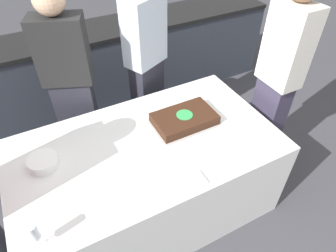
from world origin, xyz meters
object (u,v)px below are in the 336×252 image
object	(u,v)px
person_seated_right	(278,80)
plate_stack	(43,162)
cake	(184,119)
wine_glass	(34,233)
person_cutting_cake	(146,66)
person_standing_back	(71,88)

from	to	relation	value
person_seated_right	plate_stack	bearing A→B (deg)	-94.13
cake	plate_stack	distance (m)	1.01
wine_glass	cake	bearing A→B (deg)	22.98
cake	person_cutting_cake	distance (m)	0.67
cake	plate_stack	xyz separation A→B (m)	(-1.01, 0.05, -0.00)
plate_stack	person_seated_right	size ratio (longest dim) A/B	0.11
person_seated_right	person_standing_back	world-z (taller)	person_seated_right
wine_glass	person_cutting_cake	distance (m)	1.61
cake	plate_stack	bearing A→B (deg)	176.91
person_standing_back	plate_stack	bearing A→B (deg)	81.92
plate_stack	wine_glass	bearing A→B (deg)	-102.71
person_seated_right	wine_glass	bearing A→B (deg)	-78.19
cake	person_cutting_cake	size ratio (longest dim) A/B	0.29
person_seated_right	person_cutting_cake	bearing A→B (deg)	-133.03
plate_stack	person_standing_back	bearing A→B (deg)	59.94
person_cutting_cake	wine_glass	bearing A→B (deg)	19.94
plate_stack	person_standing_back	distance (m)	0.71
wine_glass	person_seated_right	size ratio (longest dim) A/B	0.10
cake	person_standing_back	bearing A→B (deg)	134.44
person_seated_right	person_standing_back	xyz separation A→B (m)	(-1.45, 0.74, -0.07)
person_cutting_cake	person_standing_back	xyz separation A→B (m)	(-0.65, 0.00, -0.02)
plate_stack	person_seated_right	xyz separation A→B (m)	(1.81, -0.13, 0.15)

